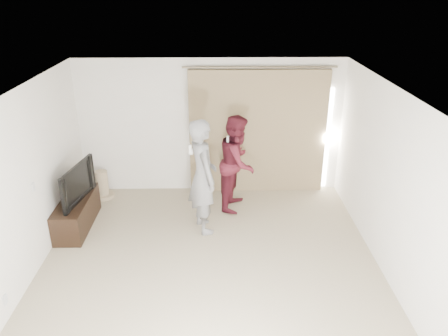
{
  "coord_description": "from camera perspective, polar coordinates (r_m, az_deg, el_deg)",
  "views": [
    {
      "loc": [
        0.12,
        -5.19,
        3.91
      ],
      "look_at": [
        0.23,
        1.2,
        1.12
      ],
      "focal_mm": 35.0,
      "sensor_mm": 36.0,
      "label": 1
    }
  ],
  "objects": [
    {
      "name": "floor",
      "position": [
        6.5,
        -1.89,
        -13.42
      ],
      "size": [
        5.5,
        5.5,
        0.0
      ],
      "primitive_type": "plane",
      "color": "tan",
      "rests_on": "ground"
    },
    {
      "name": "wall_back",
      "position": [
        8.36,
        -1.77,
        5.39
      ],
      "size": [
        5.0,
        0.04,
        2.6
      ],
      "primitive_type": "cube",
      "color": "white",
      "rests_on": "ground"
    },
    {
      "name": "wall_left",
      "position": [
        6.37,
        -25.19,
        -3.02
      ],
      "size": [
        0.04,
        5.5,
        2.6
      ],
      "color": "white",
      "rests_on": "ground"
    },
    {
      "name": "ceiling",
      "position": [
        5.35,
        -2.26,
        9.4
      ],
      "size": [
        5.0,
        5.5,
        0.01
      ],
      "primitive_type": "cube",
      "color": "silver",
      "rests_on": "wall_back"
    },
    {
      "name": "curtain",
      "position": [
        8.36,
        4.53,
        4.63
      ],
      "size": [
        2.8,
        0.11,
        2.46
      ],
      "color": "tan",
      "rests_on": "ground"
    },
    {
      "name": "tv_console",
      "position": [
        7.83,
        -18.67,
        -5.59
      ],
      "size": [
        0.46,
        1.33,
        0.51
      ],
      "primitive_type": "cube",
      "color": "black",
      "rests_on": "ground"
    },
    {
      "name": "tv",
      "position": [
        7.59,
        -19.22,
        -1.84
      ],
      "size": [
        0.33,
        1.09,
        0.62
      ],
      "primitive_type": "imported",
      "rotation": [
        0.0,
        0.0,
        1.39
      ],
      "color": "black",
      "rests_on": "tv_console"
    },
    {
      "name": "scratching_post",
      "position": [
        8.72,
        -15.56,
        -2.37
      ],
      "size": [
        0.41,
        0.41,
        0.54
      ],
      "color": "tan",
      "rests_on": "ground"
    },
    {
      "name": "person_man",
      "position": [
        7.05,
        -2.8,
        -1.11
      ],
      "size": [
        0.67,
        0.82,
        1.93
      ],
      "color": "slate",
      "rests_on": "ground"
    },
    {
      "name": "person_woman",
      "position": [
        7.81,
        1.77,
        0.72
      ],
      "size": [
        0.86,
        1.0,
        1.75
      ],
      "color": "#561724",
      "rests_on": "ground"
    }
  ]
}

